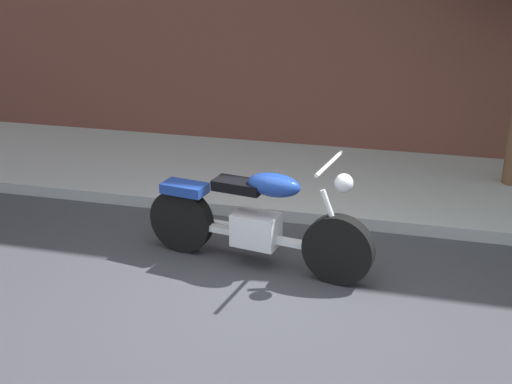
# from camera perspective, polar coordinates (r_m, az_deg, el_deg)

# --- Properties ---
(ground_plane) EXTENTS (60.00, 60.00, 0.00)m
(ground_plane) POSITION_cam_1_polar(r_m,az_deg,el_deg) (5.87, 0.72, -9.19)
(ground_plane) COLOR #38383D
(sidewalk) EXTENTS (19.32, 2.57, 0.14)m
(sidewalk) POSITION_cam_1_polar(r_m,az_deg,el_deg) (8.46, 5.49, 1.07)
(sidewalk) COLOR #A6A6A6
(sidewalk) RESTS_ON ground
(motorcycle) EXTENTS (2.31, 0.78, 1.17)m
(motorcycle) POSITION_cam_1_polar(r_m,az_deg,el_deg) (6.20, -0.00, -2.60)
(motorcycle) COLOR black
(motorcycle) RESTS_ON ground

